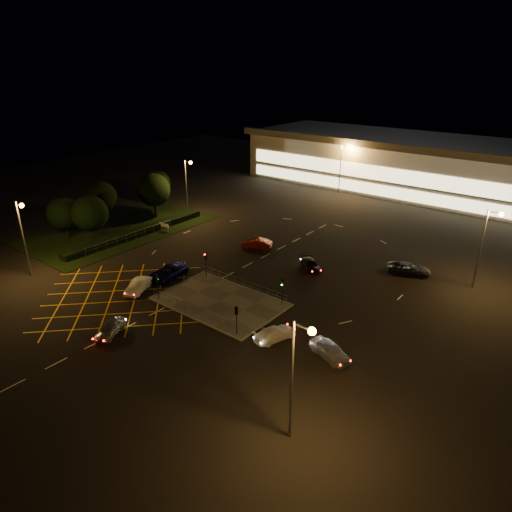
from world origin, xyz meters
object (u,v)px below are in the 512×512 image
Objects in this scene: signal_ne at (282,286)px; car_circ_red at (257,244)px; car_far_dkgrey at (311,265)px; signal_sw at (157,281)px; car_left_blue at (168,272)px; signal_nw at (206,259)px; car_queue_white at (138,286)px; car_east_grey at (409,269)px; car_right_silver at (330,350)px; car_near_silver at (110,329)px; signal_se at (236,314)px; car_approach_white at (275,333)px.

signal_ne reaches higher than car_circ_red.
signal_ne is at bearing -129.02° from car_far_dkgrey.
signal_sw is 0.55× the size of car_left_blue.
signal_nw is at bearing 38.44° from car_left_blue.
car_queue_white is at bearing -32.90° from car_circ_red.
car_east_grey is (20.38, 16.76, -1.60)m from signal_nw.
signal_ne is at bearing 79.40° from car_right_silver.
car_queue_white is (-5.35, 7.82, 0.03)m from car_near_silver.
signal_se is 13.02m from car_near_silver.
car_near_silver is 0.72× the size of car_left_blue.
car_queue_white is (-15.50, -8.14, -1.64)m from signal_ne.
car_east_grey is at bearing 22.49° from car_right_silver.
car_queue_white is 0.97× the size of car_approach_white.
signal_ne reaches higher than car_near_silver.
signal_ne is 0.69× the size of car_approach_white.
signal_sw is 32.10m from car_east_grey.
car_east_grey is (20.38, 24.75, -1.60)m from signal_sw.
car_east_grey is (21.14, 5.24, 0.01)m from car_circ_red.
signal_nw is 14.02m from car_far_dkgrey.
signal_nw is 0.69× the size of car_approach_white.
signal_se reaches higher than car_near_silver.
signal_sw is 15.69m from car_approach_white.
car_near_silver is 0.75× the size of car_east_grey.
signal_ne is 0.72× the size of car_far_dkgrey.
signal_se reaches higher than car_queue_white.
car_right_silver is (24.91, -2.13, -0.01)m from car_left_blue.
signal_ne is at bearing 130.62° from car_east_grey.
car_east_grey is (23.88, 20.16, -0.03)m from car_left_blue.
signal_sw is at bearing -90.00° from signal_nw.
signal_nw and signal_ne have the same top height.
car_far_dkgrey is (12.98, 18.33, -0.09)m from car_queue_white.
signal_sw is at bearing 23.44° from car_approach_white.
car_approach_white is at bearing 17.49° from car_circ_red.
car_right_silver is 0.84× the size of car_east_grey.
car_left_blue reaches higher than car_near_silver.
car_right_silver is 5.96m from car_approach_white.
signal_se is 0.71× the size of car_queue_white.
car_circ_red is at bearing 93.79° from signal_nw.
signal_sw is 21.61m from car_right_silver.
car_left_blue is at bearing 67.13° from car_queue_white.
car_approach_white is at bearing -122.79° from car_far_dkgrey.
car_left_blue is 15.18m from car_circ_red.
signal_ne is at bearing 22.93° from car_circ_red.
car_approach_white is at bearing -14.24° from car_left_blue.
car_approach_white is at bearing 145.21° from car_east_grey.
car_approach_white is at bearing -17.16° from car_queue_white.
car_circ_red is (-0.76, 11.53, -1.62)m from signal_nw.
car_circ_red is at bearing 119.64° from car_far_dkgrey.
car_near_silver is (-10.15, -7.98, -1.67)m from signal_se.
signal_nw is at bearing -33.65° from signal_se.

